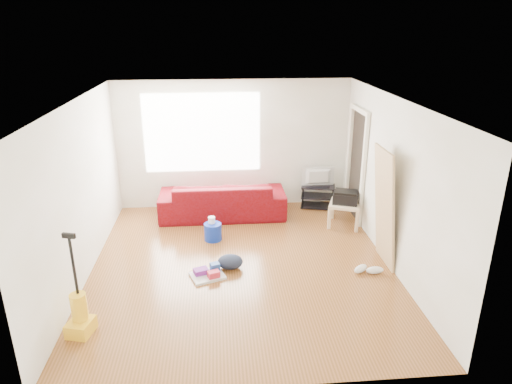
{
  "coord_description": "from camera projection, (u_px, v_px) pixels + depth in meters",
  "views": [
    {
      "loc": [
        -0.31,
        -6.13,
        3.49
      ],
      "look_at": [
        0.27,
        0.6,
        0.97
      ],
      "focal_mm": 32.0,
      "sensor_mm": 36.0,
      "label": 1
    }
  ],
  "objects": [
    {
      "name": "toilet_paper",
      "position": [
        212.0,
        228.0,
        7.75
      ],
      "size": [
        0.12,
        0.12,
        0.11
      ],
      "primitive_type": "cylinder",
      "color": "white",
      "rests_on": "bucket"
    },
    {
      "name": "sneakers",
      "position": [
        368.0,
        269.0,
        6.75
      ],
      "size": [
        0.47,
        0.25,
        0.11
      ],
      "rotation": [
        0.0,
        0.0,
        0.2
      ],
      "color": "white",
      "rests_on": "ground"
    },
    {
      "name": "cleaning_tray",
      "position": [
        208.0,
        273.0,
        6.65
      ],
      "size": [
        0.56,
        0.51,
        0.17
      ],
      "rotation": [
        0.0,
        0.0,
        0.35
      ],
      "color": "silver",
      "rests_on": "ground"
    },
    {
      "name": "door_panel",
      "position": [
        379.0,
        262.0,
        7.08
      ],
      "size": [
        0.23,
        0.73,
        1.81
      ],
      "primitive_type": "cube",
      "rotation": [
        0.0,
        -0.1,
        0.0
      ],
      "color": "tan",
      "rests_on": "ground"
    },
    {
      "name": "printer",
      "position": [
        346.0,
        197.0,
        8.17
      ],
      "size": [
        0.52,
        0.46,
        0.23
      ],
      "rotation": [
        0.0,
        0.0,
        -0.35
      ],
      "color": "black",
      "rests_on": "side_table"
    },
    {
      "name": "vacuum",
      "position": [
        80.0,
        315.0,
        5.39
      ],
      "size": [
        0.34,
        0.36,
        1.28
      ],
      "rotation": [
        0.0,
        0.0,
        -0.26
      ],
      "color": "yellow",
      "rests_on": "ground"
    },
    {
      "name": "side_table",
      "position": [
        345.0,
        206.0,
        8.23
      ],
      "size": [
        0.69,
        0.69,
        0.44
      ],
      "rotation": [
        0.0,
        0.0,
        -0.37
      ],
      "color": "#DAB484",
      "rests_on": "ground"
    },
    {
      "name": "sofa",
      "position": [
        223.0,
        215.0,
        8.77
      ],
      "size": [
        2.36,
        0.92,
        0.69
      ],
      "primitive_type": "imported",
      "rotation": [
        0.0,
        0.0,
        3.14
      ],
      "color": "#590101",
      "rests_on": "ground"
    },
    {
      "name": "backpack",
      "position": [
        230.0,
        268.0,
        6.9
      ],
      "size": [
        0.41,
        0.33,
        0.21
      ],
      "primitive_type": "ellipsoid",
      "rotation": [
        0.0,
        0.0,
        -0.07
      ],
      "color": "black",
      "rests_on": "ground"
    },
    {
      "name": "bucket",
      "position": [
        213.0,
        240.0,
        7.79
      ],
      "size": [
        0.33,
        0.33,
        0.3
      ],
      "primitive_type": "cylinder",
      "rotation": [
        0.0,
        0.0,
        -0.14
      ],
      "color": "#0E2DAC",
      "rests_on": "ground"
    },
    {
      "name": "tv_stand",
      "position": [
        318.0,
        196.0,
        9.09
      ],
      "size": [
        0.72,
        0.51,
        0.45
      ],
      "rotation": [
        0.0,
        0.0,
        -0.23
      ],
      "color": "black",
      "rests_on": "ground"
    },
    {
      "name": "room",
      "position": [
        245.0,
        185.0,
        6.68
      ],
      "size": [
        4.51,
        5.01,
        2.51
      ],
      "color": "brown",
      "rests_on": "ground"
    },
    {
      "name": "tv",
      "position": [
        319.0,
        177.0,
        8.95
      ],
      "size": [
        0.64,
        0.08,
        0.37
      ],
      "primitive_type": "imported",
      "rotation": [
        0.0,
        0.0,
        3.14
      ],
      "color": "black",
      "rests_on": "tv_stand"
    }
  ]
}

